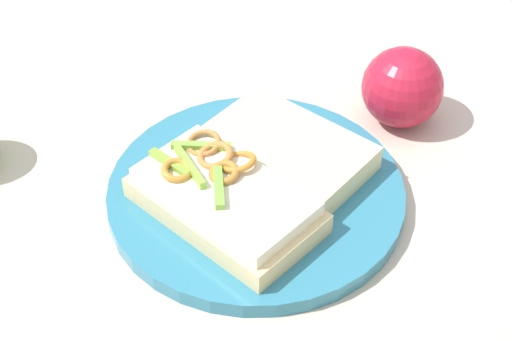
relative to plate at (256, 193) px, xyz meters
name	(u,v)px	position (x,y,z in m)	size (l,w,h in m)	color
ground_plane	(256,199)	(0.00, 0.00, -0.01)	(2.00, 2.00, 0.00)	#C1B2A0
plate	(256,193)	(0.00, 0.00, 0.00)	(0.27, 0.27, 0.02)	teal
sandwich	(221,196)	(-0.01, -0.04, 0.03)	(0.17, 0.10, 0.05)	#D8C28A
bread_slice_side	(288,153)	(0.00, 0.04, 0.02)	(0.15, 0.10, 0.03)	beige
apple_3	(402,87)	(0.04, 0.18, 0.03)	(0.08, 0.08, 0.08)	#AE1931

